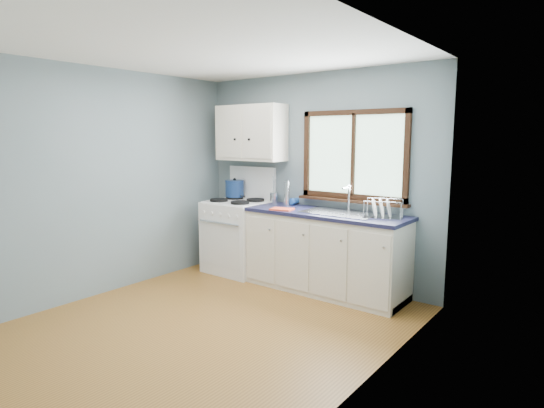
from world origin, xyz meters
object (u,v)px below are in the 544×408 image
Objects in this scene: thermos at (287,193)px; utensil_crock at (274,197)px; gas_range at (238,234)px; dish_rack at (382,213)px; sink at (340,219)px; base_cabinets at (325,256)px; skillet at (235,195)px; stockpot at (235,188)px.

utensil_crock is at bearing 159.30° from thermos.
gas_range is 2.02m from dish_rack.
gas_range is 1.53m from sink.
base_cabinets is at bearing -12.78° from utensil_crock.
skillet is at bearing 159.26° from dish_rack.
utensil_crock is at bearing 155.90° from dish_rack.
sink is 2.77× the size of thermos.
base_cabinets is at bearing 179.87° from sink.
stockpot reaches higher than base_cabinets.
dish_rack is at bearing -2.77° from thermos.
skillet is at bearing 177.42° from thermos.
stockpot is 0.62m from utensil_crock.
utensil_crock is (0.43, 0.22, 0.50)m from gas_range.
gas_range is 0.74× the size of base_cabinets.
thermos is (0.89, -0.04, 0.09)m from skillet.
stockpot is at bearing 175.80° from sink.
utensil_crock is (0.61, 0.08, -0.08)m from stockpot.
utensil_crock reaches higher than skillet.
sink is at bearing -7.06° from thermos.
utensil_crock is 0.30m from thermos.
dish_rack is (1.27, -0.06, -0.10)m from thermos.
gas_range reaches higher than sink.
base_cabinets is 2.20× the size of sink.
sink reaches higher than stockpot.
thermos reaches higher than sink.
gas_range is 3.89× the size of skillet.
sink reaches higher than base_cabinets.
base_cabinets is 1.60m from skillet.
thermos is at bearing 170.92° from base_cabinets.
dish_rack is at bearing 10.18° from skillet.
gas_range reaches higher than stockpot.
skillet is 0.89m from thermos.
stockpot is at bearing 159.66° from dish_rack.
sink is at bearing 8.17° from skillet.
thermos is at bearing 172.94° from sink.
dish_rack is (0.66, 0.04, 0.56)m from base_cabinets.
utensil_crock reaches higher than thermos.
sink is 1.83× the size of dish_rack.
utensil_crock is (-0.88, 0.20, 0.58)m from base_cabinets.
base_cabinets is 5.47× the size of utensil_crock.
skillet is at bearing 126.42° from stockpot.
utensil_crock reaches higher than dish_rack.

